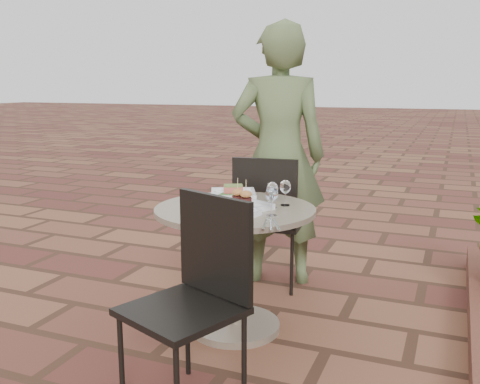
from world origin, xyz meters
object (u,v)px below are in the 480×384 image
at_px(chair_far, 268,211).
at_px(plate_salmon, 233,193).
at_px(plate_tuna, 231,213).
at_px(chair_near, 198,283).
at_px(diner, 278,156).
at_px(cafe_table, 235,249).
at_px(plate_sliders, 242,203).

relative_size(chair_far, plate_salmon, 2.62).
bearing_deg(plate_tuna, chair_near, -83.32).
relative_size(diner, plate_salmon, 5.15).
relative_size(cafe_table, plate_salmon, 2.54).
xyz_separation_m(chair_far, plate_tuna, (0.10, -0.88, 0.19)).
distance_m(cafe_table, plate_tuna, 0.33).
height_order(cafe_table, plate_sliders, plate_sliders).
height_order(chair_near, diner, diner).
bearing_deg(plate_salmon, chair_near, -76.12).
height_order(cafe_table, diner, diner).
xyz_separation_m(cafe_table, diner, (-0.03, 0.87, 0.43)).
distance_m(cafe_table, plate_salmon, 0.40).
distance_m(chair_far, chair_near, 1.40).
bearing_deg(plate_tuna, diner, 94.81).
height_order(diner, plate_tuna, diner).
relative_size(plate_sliders, plate_tuna, 1.20).
bearing_deg(chair_far, plate_tuna, 90.95).
relative_size(chair_far, plate_sliders, 2.66).
distance_m(cafe_table, chair_near, 0.72).
bearing_deg(plate_tuna, chair_far, 96.33).
bearing_deg(plate_sliders, cafe_table, 156.36).
relative_size(plate_salmon, plate_sliders, 1.01).
bearing_deg(diner, plate_salmon, 64.97).
relative_size(cafe_table, plate_tuna, 3.09).
bearing_deg(plate_sliders, chair_far, 97.28).
distance_m(chair_far, plate_sliders, 0.75).
bearing_deg(plate_sliders, plate_salmon, 121.09).
bearing_deg(chair_far, diner, -97.80).
height_order(cafe_table, chair_near, chair_near).
height_order(chair_far, plate_tuna, chair_far).
distance_m(plate_salmon, plate_sliders, 0.33).
distance_m(chair_far, plate_tuna, 0.91).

